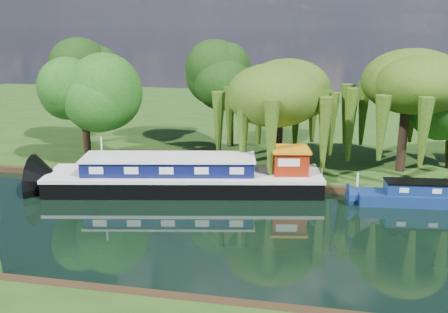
# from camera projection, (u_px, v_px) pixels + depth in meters

# --- Properties ---
(ground) EXTENTS (120.00, 120.00, 0.00)m
(ground) POSITION_uv_depth(u_px,v_px,m) (310.00, 237.00, 27.98)
(ground) COLOR black
(far_bank) EXTENTS (120.00, 52.00, 0.45)m
(far_bank) POSITION_uv_depth(u_px,v_px,m) (320.00, 121.00, 60.13)
(far_bank) COLOR #1E3C10
(far_bank) RESTS_ON ground
(dutch_barge) EXTENTS (19.92, 8.01, 4.10)m
(dutch_barge) POSITION_uv_depth(u_px,v_px,m) (187.00, 177.00, 35.64)
(dutch_barge) COLOR black
(dutch_barge) RESTS_ON ground
(red_dinghy) EXTENTS (3.86, 3.23, 0.69)m
(red_dinghy) POSITION_uv_depth(u_px,v_px,m) (171.00, 187.00, 36.58)
(red_dinghy) COLOR maroon
(red_dinghy) RESTS_ON ground
(willow_left) EXTENTS (6.72, 6.72, 8.05)m
(willow_left) POSITION_uv_depth(u_px,v_px,m) (279.00, 95.00, 38.40)
(willow_left) COLOR black
(willow_left) RESTS_ON far_bank
(willow_right) EXTENTS (6.96, 6.96, 8.48)m
(willow_right) POSITION_uv_depth(u_px,v_px,m) (407.00, 92.00, 37.54)
(willow_right) COLOR black
(willow_right) RESTS_ON far_bank
(tree_far_left) EXTENTS (5.36, 5.36, 8.63)m
(tree_far_left) POSITION_uv_depth(u_px,v_px,m) (83.00, 92.00, 39.44)
(tree_far_left) COLOR black
(tree_far_left) RESTS_ON far_bank
(tree_far_back) EXTENTS (5.32, 5.32, 8.95)m
(tree_far_back) POSITION_uv_depth(u_px,v_px,m) (82.00, 78.00, 46.38)
(tree_far_back) COLOR black
(tree_far_back) RESTS_ON far_bank
(tree_far_mid) EXTENTS (5.47, 5.47, 8.95)m
(tree_far_mid) POSITION_uv_depth(u_px,v_px,m) (230.00, 80.00, 45.45)
(tree_far_mid) COLOR black
(tree_far_mid) RESTS_ON far_bank
(lamppost) EXTENTS (0.36, 0.36, 2.56)m
(lamppost) POSITION_uv_depth(u_px,v_px,m) (323.00, 151.00, 37.21)
(lamppost) COLOR silver
(lamppost) RESTS_ON far_bank
(mooring_posts) EXTENTS (19.16, 0.16, 1.00)m
(mooring_posts) POSITION_uv_depth(u_px,v_px,m) (307.00, 177.00, 35.79)
(mooring_posts) COLOR silver
(mooring_posts) RESTS_ON far_bank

